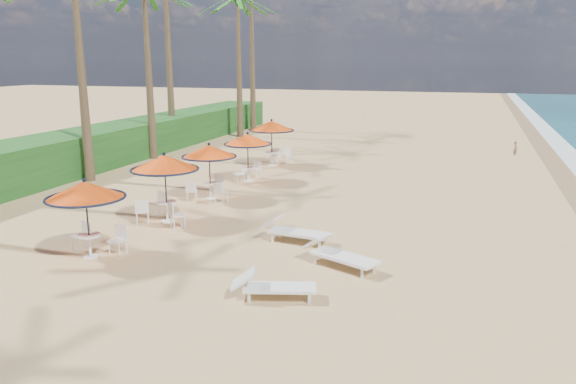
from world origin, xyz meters
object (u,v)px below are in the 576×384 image
Objects in this scene: lounger_near at (271,285)px; lounger_far at (292,230)px; station_1 at (164,171)px; station_4 at (273,130)px; station_3 at (248,144)px; station_0 at (87,197)px; station_2 at (209,158)px; lounger_mid at (337,253)px.

lounger_far reaches higher than lounger_near.
station_4 is (-0.03, 10.42, 0.08)m from station_1.
station_3 is 0.93× the size of station_4.
station_0 is 10.12m from station_3.
station_4 is 15.99m from lounger_near.
lounger_near is at bearing -72.90° from lounger_far.
station_0 is 5.74m from lounger_near.
station_2 is 0.99× the size of lounger_mid.
station_4 is 1.06× the size of lounger_mid.
station_1 is 1.07× the size of station_2.
station_1 is 3.21m from station_2.
station_0 is 0.94× the size of station_4.
lounger_near is at bearing -10.72° from station_0.
station_3 is 3.87m from station_4.
station_2 is at bearing 145.39° from lounger_far.
station_0 is 1.11× the size of lounger_near.
lounger_far is (4.73, 2.89, -1.31)m from station_0.
station_3 is at bearing 87.67° from station_0.
station_2 is at bearing 87.95° from station_0.
lounger_mid is (6.01, -8.75, -1.28)m from station_3.
lounger_mid is at bearing 11.94° from station_0.
station_4 reaches higher than station_3.
station_0 is 3.56m from station_1.
station_3 is 10.70m from lounger_mid.
station_2 is at bearing 89.27° from station_1.
station_2 reaches higher than lounger_near.
station_2 is 1.10× the size of lounger_near.
station_3 reaches higher than lounger_near.
lounger_mid is at bearing 52.17° from lounger_near.
station_3 is 12.32m from lounger_near.
lounger_near is 0.90× the size of lounger_mid.
station_1 is 10.42m from station_4.
lounger_mid is at bearing -55.50° from station_3.
station_1 is 1.08× the size of lounger_far.
lounger_mid is at bearing -63.62° from station_4.
station_0 reaches higher than station_3.
station_4 is 12.07m from lounger_far.
station_2 is at bearing -92.90° from station_3.
station_1 reaches higher than station_2.
station_3 is (0.41, 10.11, -0.02)m from station_0.
lounger_mid is (6.18, -5.40, -1.22)m from station_2.
station_4 is at bearing 93.05° from lounger_near.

